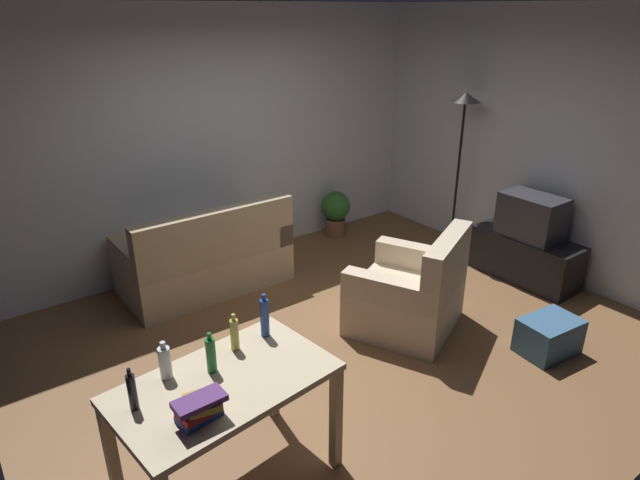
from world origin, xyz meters
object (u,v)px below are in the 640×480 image
object	(u,v)px
tv_stand	(525,257)
book_stack	(200,407)
potted_plant	(336,211)
bottle_clear	(165,362)
bottle_dark	(132,391)
armchair	(411,294)
torchiere_lamp	(462,130)
bottle_green	(211,355)
storage_box	(549,336)
couch	(207,260)
desk	(226,396)
tv	(532,216)
bottle_blue	(265,317)
bottle_squat	(235,334)

from	to	relation	value
tv_stand	book_stack	distance (m)	4.10
potted_plant	bottle_clear	bearing A→B (deg)	-142.01
bottle_dark	armchair	bearing A→B (deg)	11.76
torchiere_lamp	book_stack	distance (m)	4.39
book_stack	bottle_green	bearing A→B (deg)	55.25
storage_box	bottle_green	world-z (taller)	bottle_green
couch	armchair	xyz separation A→B (m)	(1.12, -1.74, 0.01)
tv_stand	bottle_dark	bearing A→B (deg)	96.57
torchiere_lamp	bottle_green	distance (m)	4.06
armchair	bottle_green	bearing A→B (deg)	-11.74
potted_plant	tv_stand	bearing A→B (deg)	-67.78
potted_plant	bottle_clear	size ratio (longest dim) A/B	2.49
tv_stand	book_stack	size ratio (longest dim) A/B	4.31
potted_plant	storage_box	distance (m)	3.03
bottle_dark	bottle_green	size ratio (longest dim) A/B	0.99
tv_stand	desk	bearing A→B (deg)	98.44
tv_stand	armchair	xyz separation A→B (m)	(-1.63, 0.05, 0.08)
tv	armchair	world-z (taller)	same
bottle_blue	tv	bearing A→B (deg)	5.32
armchair	bottle_dark	bearing A→B (deg)	-13.00
bottle_blue	storage_box	bearing A→B (deg)	-14.44
torchiere_lamp	armchair	bearing A→B (deg)	-150.44
bottle_squat	bottle_green	bearing A→B (deg)	-152.25
couch	tv_stand	size ratio (longest dim) A/B	1.47
tv_stand	potted_plant	world-z (taller)	potted_plant
bottle_green	bottle_squat	world-z (taller)	bottle_green
bottle_green	bottle_squat	xyz separation A→B (m)	(0.21, 0.11, -0.00)
tv	bottle_clear	xyz separation A→B (m)	(-3.99, -0.34, 0.16)
bottle_dark	tv_stand	bearing A→B (deg)	6.57
tv	torchiere_lamp	xyz separation A→B (m)	(-0.00, 0.98, 0.71)
tv	desk	world-z (taller)	tv
bottle_blue	bottle_green	bearing A→B (deg)	-163.22
bottle_blue	potted_plant	bearing A→B (deg)	44.29
bottle_dark	bottle_squat	world-z (taller)	bottle_dark
potted_plant	bottle_green	distance (m)	3.90
torchiere_lamp	potted_plant	size ratio (longest dim) A/B	3.18
tv_stand	storage_box	distance (m)	1.36
tv	bottle_dark	distance (m)	4.26
potted_plant	bottle_green	size ratio (longest dim) A/B	2.30
couch	potted_plant	bearing A→B (deg)	-170.63
bottle_dark	torchiere_lamp	bearing A→B (deg)	19.14
potted_plant	storage_box	xyz separation A→B (m)	(-0.14, -3.02, -0.18)
torchiere_lamp	storage_box	xyz separation A→B (m)	(-1.00, -1.89, -1.26)
bottle_dark	book_stack	world-z (taller)	bottle_dark
bottle_dark	bottle_squat	bearing A→B (deg)	13.10
desk	potted_plant	distance (m)	3.94
torchiere_lamp	bottle_green	xyz separation A→B (m)	(-3.76, -1.42, -0.54)
armchair	couch	bearing A→B (deg)	-82.05
bottle_green	armchair	bearing A→B (deg)	13.02
couch	armchair	world-z (taller)	same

